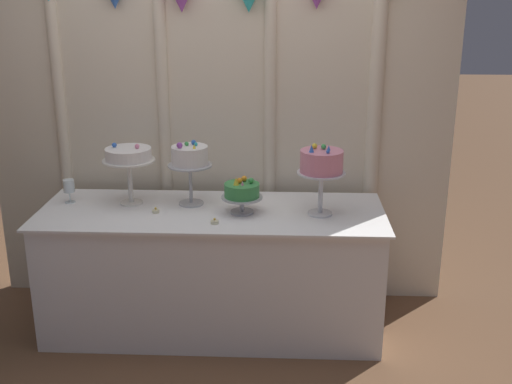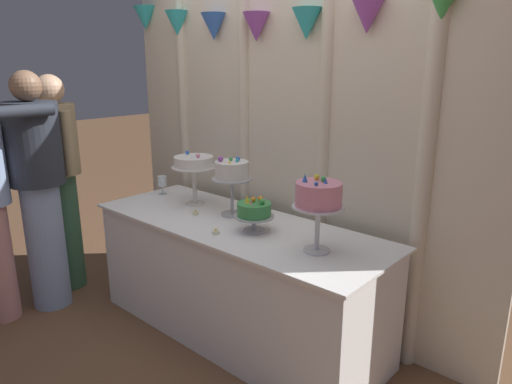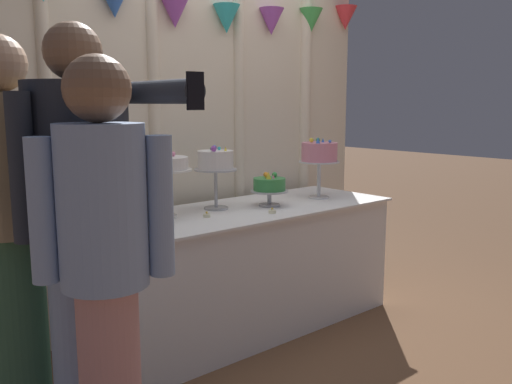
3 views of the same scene
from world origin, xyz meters
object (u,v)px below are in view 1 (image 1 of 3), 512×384
Objects in this scene: wine_glass at (69,187)px; tealight_far_left at (156,211)px; cake_table at (213,270)px; cake_display_midright at (242,192)px; tealight_near_left at (215,222)px; cake_display_midleft at (190,159)px; cake_display_rightmost at (322,164)px; cake_display_leftmost at (129,157)px.

wine_glass reaches higher than tealight_far_left.
cake_display_midright is (0.19, -0.03, 0.52)m from cake_table.
tealight_far_left is 0.40m from tealight_near_left.
cake_display_midleft is 1.65× the size of cake_display_midright.
wine_glass is (-1.54, 0.14, -0.20)m from cake_display_rightmost.
tealight_far_left and tealight_near_left have the same top height.
cake_display_leftmost is 0.37m from tealight_far_left.
tealight_far_left is (0.57, -0.16, -0.09)m from wine_glass.
cake_display_midleft reaches higher than cake_table.
cake_display_midright is (0.32, -0.14, -0.16)m from cake_display_midleft.
cake_table is at bearing -6.75° from wine_glass.
cake_display_midleft reaches higher than tealight_near_left.
cake_display_midleft is 0.38m from tealight_far_left.
cake_display_midright is 5.29× the size of tealight_near_left.
cake_display_midright is at bearing 52.34° from tealight_near_left.
cake_display_midright is 0.49m from cake_display_rightmost.
cake_display_rightmost is at bearing 1.15° from tealight_far_left.
cake_display_midleft is at bearing 0.20° from wine_glass.
cake_display_leftmost reaches higher than cake_display_midright.
wine_glass is 3.18× the size of tealight_near_left.
cake_display_rightmost reaches higher than tealight_far_left.
tealight_near_left is (0.55, -0.32, -0.29)m from cake_display_leftmost.
cake_display_leftmost is at bearing 173.18° from cake_display_rightmost.
cake_display_rightmost is 10.12× the size of tealight_far_left.
wine_glass reaches higher than cake_table.
tealight_far_left is at bearing -15.88° from wine_glass.
tealight_far_left is (-0.97, -0.02, -0.30)m from cake_display_rightmost.
cake_display_midleft is at bearing 169.55° from cake_display_rightmost.
tealight_near_left is (0.37, -0.16, -0.00)m from tealight_far_left.
cake_display_leftmost is 1.16m from cake_display_rightmost.
cake_table is 14.14× the size of wine_glass.
tealight_near_left is at bearing -30.13° from cake_display_leftmost.
wine_glass is 0.60m from tealight_far_left.
cake_display_leftmost is at bearing 169.06° from cake_display_midright.
cake_display_midright is 0.53m from tealight_far_left.
wine_glass is (-0.89, 0.11, 0.49)m from cake_table.
cake_table is at bearing 9.71° from tealight_far_left.
cake_display_midleft is at bearing 41.05° from tealight_far_left.
cake_table is 1.03m from wine_glass.
cake_display_midleft reaches higher than cake_display_leftmost.
tealight_far_left is at bearing -177.37° from cake_display_midright.
tealight_far_left is (0.18, -0.16, -0.29)m from cake_display_leftmost.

